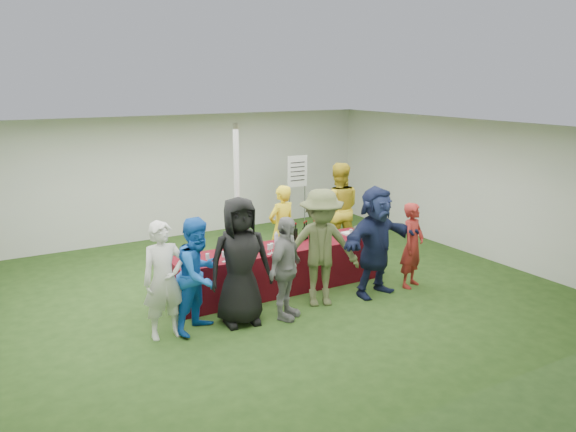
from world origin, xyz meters
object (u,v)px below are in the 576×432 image
staff_back (338,209)px  customer_3 (286,268)px  serving_table (278,268)px  wine_list_sign (297,177)px  customer_1 (199,275)px  customer_6 (412,245)px  customer_2 (240,261)px  customer_5 (376,241)px  dump_bucket (361,232)px  staff_pourer (282,229)px  customer_0 (164,280)px  customer_4 (321,248)px

staff_back → customer_3: 3.30m
serving_table → wine_list_sign: wine_list_sign is taller
customer_1 → customer_6: bearing=-33.8°
wine_list_sign → staff_back: staff_back is taller
customer_1 → customer_2: bearing=-37.9°
customer_1 → customer_5: 2.98m
serving_table → customer_1: size_ratio=2.20×
dump_bucket → staff_back: (0.45, 1.34, 0.09)m
staff_pourer → customer_5: (0.74, -1.78, 0.10)m
dump_bucket → customer_1: (-3.25, -0.59, -0.02)m
customer_6 → customer_0: bearing=154.0°
customer_1 → customer_5: size_ratio=0.90×
staff_back → customer_2: 3.69m
staff_back → customer_2: size_ratio=1.00×
wine_list_sign → customer_6: 3.87m
customer_0 → customer_1: bearing=-3.2°
staff_back → wine_list_sign: bearing=-63.7°
staff_pourer → customer_1: size_ratio=0.98×
customer_5 → customer_6: size_ratio=1.24×
serving_table → customer_1: customer_1 is taller
customer_2 → customer_5: 2.38m
dump_bucket → staff_pourer: staff_pourer is taller
staff_back → customer_5: staff_back is taller
customer_1 → customer_4: bearing=-33.3°
serving_table → customer_3: size_ratio=2.33×
customer_4 → customer_5: size_ratio=1.02×
wine_list_sign → customer_6: size_ratio=1.24×
wine_list_sign → customer_0: wine_list_sign is taller
wine_list_sign → customer_5: (-0.81, -3.80, -0.41)m
customer_1 → customer_3: 1.26m
dump_bucket → customer_2: bearing=-165.9°
staff_back → customer_6: bearing=120.3°
customer_4 → customer_6: customer_4 is taller
wine_list_sign → customer_3: size_ratio=1.17×
customer_0 → customer_3: bearing=-9.1°
dump_bucket → customer_0: size_ratio=0.16×
customer_3 → staff_back: bearing=6.5°
serving_table → customer_5: customer_5 is taller
customer_3 → wine_list_sign: bearing=21.7°
customer_2 → customer_3: bearing=-8.7°
staff_pourer → staff_back: bearing=-179.8°
serving_table → customer_2: customer_2 is taller
dump_bucket → customer_6: (0.49, -0.78, -0.11)m
wine_list_sign → staff_pourer: wine_list_sign is taller
dump_bucket → customer_0: bearing=-171.5°
wine_list_sign → staff_pourer: bearing=-127.4°
dump_bucket → customer_2: 2.74m
customer_2 → customer_6: (3.15, -0.11, -0.21)m
dump_bucket → customer_6: bearing=-57.8°
customer_0 → customer_1: (0.49, -0.03, 0.00)m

